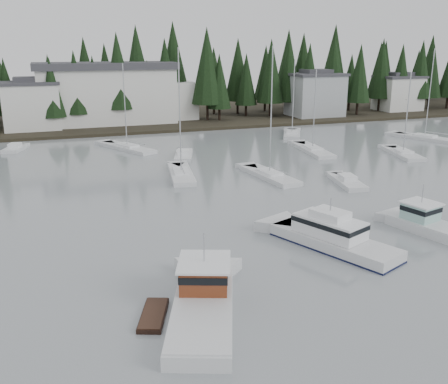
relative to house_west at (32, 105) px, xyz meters
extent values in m
cube|color=black|center=(18.00, 18.00, -4.65)|extent=(240.00, 54.00, 1.00)
cube|color=silver|center=(0.00, 0.00, -0.40)|extent=(9.00, 7.00, 7.50)
cube|color=#38383D|center=(0.00, 0.00, 3.60)|extent=(9.54, 7.42, 0.50)
cube|color=#38383D|center=(0.00, 0.00, 4.20)|extent=(4.95, 3.85, 0.80)
cube|color=#999EA0|center=(54.00, -1.00, -0.15)|extent=(10.00, 8.00, 8.00)
cube|color=#38383D|center=(54.00, -1.00, 4.10)|extent=(10.60, 8.48, 0.50)
cube|color=#38383D|center=(54.00, -1.00, 4.70)|extent=(5.50, 4.40, 0.80)
cube|color=silver|center=(76.00, 1.00, -0.65)|extent=(9.00, 7.00, 7.00)
cube|color=#38383D|center=(76.00, 1.00, 3.10)|extent=(9.54, 7.42, 0.50)
cube|color=#38383D|center=(76.00, 1.00, 3.70)|extent=(4.95, 3.85, 0.80)
cube|color=silver|center=(13.00, 3.00, 0.85)|extent=(24.00, 10.00, 10.00)
cube|color=#38383D|center=(13.00, 3.00, 6.15)|extent=(25.00, 11.00, 1.20)
cube|color=silver|center=(25.00, 5.00, -0.65)|extent=(10.00, 8.00, 7.00)
cube|color=silver|center=(9.06, -68.29, -4.55)|extent=(6.41, 10.16, 1.39)
cube|color=silver|center=(9.06, -68.29, -3.80)|extent=(6.28, 9.95, 0.13)
cube|color=#542110|center=(9.74, -66.48, -3.05)|extent=(3.49, 3.64, 1.50)
cube|color=white|center=(9.74, -66.48, -2.24)|extent=(3.92, 4.11, 0.13)
cube|color=black|center=(9.74, -66.48, -2.75)|extent=(3.56, 3.71, 0.43)
cylinder|color=#A5A8AD|center=(9.74, -66.48, -1.33)|extent=(0.08, 0.08, 1.71)
cube|color=black|center=(6.55, -67.34, -4.71)|extent=(2.41, 3.66, 0.59)
cube|color=silver|center=(21.02, -62.15, -4.52)|extent=(6.56, 10.26, 1.43)
cube|color=black|center=(21.02, -62.15, -4.63)|extent=(6.61, 10.31, 0.20)
cube|color=white|center=(20.83, -61.69, -3.13)|extent=(4.26, 5.68, 1.30)
cube|color=black|center=(20.83, -61.69, -2.82)|extent=(4.33, 5.75, 0.36)
cube|color=white|center=(20.83, -61.69, -2.19)|extent=(2.66, 3.06, 0.58)
cylinder|color=#A5A8AD|center=(20.83, -61.69, -1.48)|extent=(0.10, 0.10, 0.98)
cube|color=silver|center=(30.00, -62.51, -4.56)|extent=(4.56, 8.15, 1.25)
cube|color=silver|center=(30.00, -62.51, -3.88)|extent=(4.47, 7.99, 0.12)
cube|color=#92C0B8|center=(29.61, -61.02, -3.21)|extent=(2.73, 2.80, 1.35)
cube|color=white|center=(29.61, -61.02, -2.48)|extent=(3.07, 3.17, 0.12)
cube|color=black|center=(29.61, -61.02, -2.94)|extent=(2.79, 2.85, 0.39)
cylinder|color=#A5A8AD|center=(29.61, -61.02, -1.66)|extent=(0.08, 0.08, 1.54)
cube|color=silver|center=(12.63, -20.63, -4.68)|extent=(6.97, 10.97, 1.05)
cube|color=white|center=(12.63, -20.63, -4.03)|extent=(3.18, 4.12, 0.30)
cylinder|color=#A5A8AD|center=(12.63, -20.63, 1.58)|extent=(0.14, 0.14, 11.46)
cube|color=silver|center=(58.31, -28.46, -4.68)|extent=(6.15, 10.21, 1.05)
cube|color=white|center=(58.31, -28.46, -4.03)|extent=(2.99, 3.83, 0.30)
cylinder|color=#A5A8AD|center=(58.31, -28.46, 2.52)|extent=(0.14, 0.14, 13.35)
cube|color=silver|center=(15.93, -38.11, -4.68)|extent=(3.99, 9.80, 1.05)
cube|color=white|center=(15.93, -38.11, -4.03)|extent=(2.22, 3.48, 0.30)
cylinder|color=#A5A8AD|center=(15.93, -38.11, 2.62)|extent=(0.14, 0.14, 13.56)
cube|color=silver|center=(47.03, -37.34, -4.68)|extent=(4.69, 9.05, 1.05)
cube|color=white|center=(47.03, -37.34, -4.03)|extent=(2.49, 3.31, 0.30)
cylinder|color=#A5A8AD|center=(47.03, -37.34, 1.09)|extent=(0.14, 0.14, 10.48)
cube|color=silver|center=(25.12, -42.01, -4.68)|extent=(3.55, 9.83, 1.05)
cube|color=white|center=(25.12, -42.01, -4.03)|extent=(2.09, 3.44, 0.30)
cylinder|color=#A5A8AD|center=(25.12, -42.01, 2.71)|extent=(0.14, 0.14, 13.73)
cube|color=silver|center=(40.19, -18.09, -4.68)|extent=(6.21, 8.67, 1.05)
cube|color=white|center=(40.19, -18.09, -4.03)|extent=(2.94, 3.38, 0.30)
cylinder|color=#A5A8AD|center=(40.19, -18.09, 1.69)|extent=(0.14, 0.14, 11.68)
cube|color=silver|center=(36.77, -30.99, -4.68)|extent=(3.90, 10.86, 1.05)
cube|color=white|center=(36.77, -30.99, -4.03)|extent=(2.24, 3.81, 0.30)
cylinder|color=#A5A8AD|center=(36.77, -30.99, 1.19)|extent=(0.14, 0.14, 10.69)
cube|color=silver|center=(31.74, -47.37, -4.60)|extent=(3.49, 6.87, 0.90)
cube|color=white|center=(31.74, -47.37, -3.90)|extent=(1.89, 2.36, 0.55)
cube|color=silver|center=(-2.41, -16.03, -4.60)|extent=(3.67, 5.51, 0.90)
cube|color=white|center=(-2.41, -16.03, -3.90)|extent=(1.93, 2.01, 0.55)
cube|color=silver|center=(18.77, -28.68, -4.60)|extent=(4.04, 6.73, 0.90)
cube|color=white|center=(18.77, -28.68, -3.90)|extent=(2.05, 2.39, 0.55)
camera|label=1|loc=(2.05, -91.32, 9.50)|focal=40.00mm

